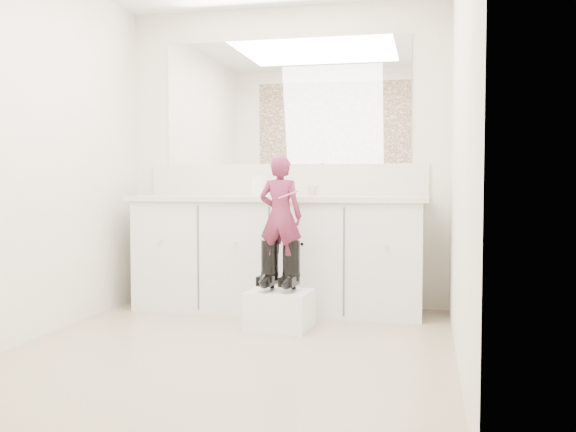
# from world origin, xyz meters

# --- Properties ---
(floor) EXTENTS (3.00, 3.00, 0.00)m
(floor) POSITION_xyz_m (0.00, 0.00, 0.00)
(floor) COLOR #7E6A53
(floor) RESTS_ON ground
(wall_back) EXTENTS (2.60, 0.00, 2.60)m
(wall_back) POSITION_xyz_m (0.00, 1.50, 1.20)
(wall_back) COLOR beige
(wall_back) RESTS_ON floor
(wall_front) EXTENTS (2.60, 0.00, 2.60)m
(wall_front) POSITION_xyz_m (0.00, -1.50, 1.20)
(wall_front) COLOR beige
(wall_front) RESTS_ON floor
(wall_left) EXTENTS (0.00, 3.00, 3.00)m
(wall_left) POSITION_xyz_m (-1.30, 0.00, 1.20)
(wall_left) COLOR beige
(wall_left) RESTS_ON floor
(wall_right) EXTENTS (0.00, 3.00, 3.00)m
(wall_right) POSITION_xyz_m (1.30, 0.00, 1.20)
(wall_right) COLOR beige
(wall_right) RESTS_ON floor
(vanity_cabinet) EXTENTS (2.20, 0.55, 0.85)m
(vanity_cabinet) POSITION_xyz_m (0.00, 1.23, 0.42)
(vanity_cabinet) COLOR silver
(vanity_cabinet) RESTS_ON floor
(countertop) EXTENTS (2.28, 0.58, 0.04)m
(countertop) POSITION_xyz_m (0.00, 1.21, 0.87)
(countertop) COLOR beige
(countertop) RESTS_ON vanity_cabinet
(backsplash) EXTENTS (2.28, 0.03, 0.25)m
(backsplash) POSITION_xyz_m (0.00, 1.49, 1.02)
(backsplash) COLOR beige
(backsplash) RESTS_ON countertop
(mirror) EXTENTS (2.00, 0.02, 1.00)m
(mirror) POSITION_xyz_m (0.00, 1.49, 1.64)
(mirror) COLOR white
(mirror) RESTS_ON wall_back
(faucet) EXTENTS (0.08, 0.08, 0.10)m
(faucet) POSITION_xyz_m (0.00, 1.38, 0.94)
(faucet) COLOR silver
(faucet) RESTS_ON countertop
(cup) EXTENTS (0.11, 0.11, 0.08)m
(cup) POSITION_xyz_m (0.27, 1.26, 0.93)
(cup) COLOR #C3B49C
(cup) RESTS_ON countertop
(soap_bottle) EXTENTS (0.12, 0.12, 0.20)m
(soap_bottle) POSITION_xyz_m (-0.16, 1.27, 0.99)
(soap_bottle) COLOR white
(soap_bottle) RESTS_ON countertop
(step_stool) EXTENTS (0.44, 0.38, 0.26)m
(step_stool) POSITION_xyz_m (0.16, 0.61, 0.13)
(step_stool) COLOR white
(step_stool) RESTS_ON floor
(boot_left) EXTENTS (0.15, 0.24, 0.34)m
(boot_left) POSITION_xyz_m (0.08, 0.63, 0.43)
(boot_left) COLOR black
(boot_left) RESTS_ON step_stool
(boot_right) EXTENTS (0.15, 0.24, 0.34)m
(boot_right) POSITION_xyz_m (0.23, 0.63, 0.43)
(boot_right) COLOR black
(boot_right) RESTS_ON step_stool
(toddler) EXTENTS (0.31, 0.22, 0.81)m
(toddler) POSITION_xyz_m (0.16, 0.63, 0.77)
(toddler) COLOR #972E59
(toddler) RESTS_ON step_stool
(toothbrush) EXTENTS (0.14, 0.02, 0.06)m
(toothbrush) POSITION_xyz_m (0.23, 0.55, 0.91)
(toothbrush) COLOR #D75384
(toothbrush) RESTS_ON toddler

